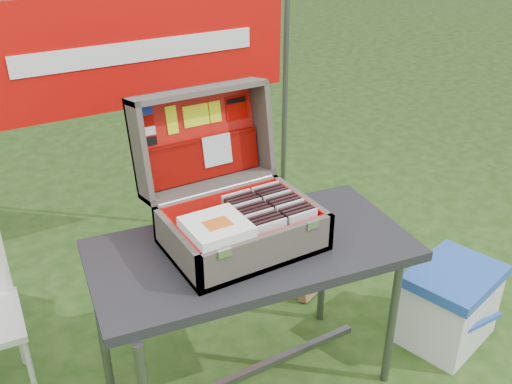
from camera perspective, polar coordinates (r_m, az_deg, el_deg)
table at (r=2.42m, az=-0.41°, el=-13.04°), size 1.30×0.77×0.77m
table_top at (r=2.20m, az=-0.44°, el=-5.84°), size 1.30×0.77×0.04m
table_leg_fr at (r=2.56m, az=13.53°, el=-11.99°), size 0.04×0.04×0.73m
table_leg_bl at (r=2.46m, az=-15.01°, el=-14.03°), size 0.04×0.04×0.73m
table_leg_br at (r=2.85m, az=6.76°, el=-6.76°), size 0.04×0.04×0.73m
table_brace at (r=2.60m, az=-0.39°, el=-17.45°), size 1.08×0.03×0.03m
suitcase at (r=2.11m, az=-2.24°, el=1.46°), size 0.56×0.56×0.53m
suitcase_base_bottom at (r=2.19m, az=-1.36°, el=-5.12°), size 0.56×0.40×0.02m
suitcase_base_wall_front at (r=2.02m, az=1.27°, el=-6.08°), size 0.56×0.02×0.15m
suitcase_base_wall_back at (r=2.30m, az=-3.70°, el=-1.59°), size 0.56×0.02×0.15m
suitcase_base_wall_left at (r=2.06m, az=-7.93°, el=-5.64°), size 0.02×0.40×0.15m
suitcase_base_wall_right at (r=2.28m, az=4.51°, el=-1.89°), size 0.02×0.40×0.15m
suitcase_liner_floor at (r=2.18m, az=-1.37°, el=-4.81°), size 0.52×0.36×0.01m
suitcase_latch_left at (r=1.90m, az=-3.16°, el=-6.14°), size 0.05×0.01×0.03m
suitcase_latch_right at (r=2.06m, az=5.70°, el=-3.28°), size 0.05×0.01×0.03m
suitcase_hinge at (r=2.27m, az=-3.88°, el=0.18°), size 0.50×0.02×0.02m
suitcase_lid_back at (r=2.34m, az=-5.94°, el=5.59°), size 0.56×0.09×0.40m
suitcase_lid_rim_far at (r=2.25m, az=-5.85°, el=10.00°), size 0.56×0.15×0.05m
suitcase_lid_rim_near at (r=2.34m, az=-4.73°, el=0.86°), size 0.56×0.15×0.05m
suitcase_lid_rim_left at (r=2.20m, az=-11.60°, el=3.91°), size 0.02×0.22×0.42m
suitcase_lid_rim_right at (r=2.40m, az=0.52°, el=6.61°), size 0.02×0.22×0.42m
suitcase_lid_liner at (r=2.33m, az=-5.80°, el=5.54°), size 0.51×0.07×0.35m
suitcase_liner_wall_front at (r=2.02m, az=1.07°, el=-5.63°), size 0.52×0.01×0.13m
suitcase_liner_wall_back at (r=2.29m, az=-3.54°, el=-1.49°), size 0.52×0.01×0.13m
suitcase_liner_wall_left at (r=2.06m, az=-7.59°, el=-5.28°), size 0.01×0.36×0.13m
suitcase_liner_wall_right at (r=2.27m, az=4.23°, el=-1.74°), size 0.01×0.36×0.13m
suitcase_lid_pocket at (r=2.34m, az=-5.33°, el=3.26°), size 0.50×0.06×0.16m
suitcase_pocket_edge at (r=2.31m, az=-5.50°, el=5.13°), size 0.49×0.02×0.02m
suitcase_pocket_cd at (r=2.34m, az=-3.91°, el=4.20°), size 0.12×0.03×0.12m
lid_sticker_cc_a at (r=2.23m, az=-10.99°, el=8.00°), size 0.05×0.01×0.03m
lid_sticker_cc_b at (r=2.23m, az=-10.83°, el=7.00°), size 0.05×0.01×0.03m
lid_sticker_cc_c at (r=2.24m, az=-10.68°, el=6.00°), size 0.05×0.01×0.03m
lid_sticker_cc_d at (r=2.25m, az=-10.53°, el=5.02°), size 0.05×0.01×0.03m
lid_card_neon_tall at (r=2.27m, az=-8.41°, el=7.13°), size 0.04×0.02×0.11m
lid_card_neon_main at (r=2.31m, az=-6.00°, el=7.63°), size 0.11×0.02×0.08m
lid_card_neon_small at (r=2.34m, az=-4.11°, el=8.01°), size 0.05×0.02×0.08m
lid_sticker_band at (r=2.39m, az=-1.95°, el=8.44°), size 0.10×0.02×0.10m
lid_sticker_band_bar at (r=2.38m, az=-2.03°, el=9.14°), size 0.09×0.01×0.02m
cd_left_0 at (r=2.05m, az=1.58°, el=-4.76°), size 0.12×0.01×0.14m
cd_left_1 at (r=2.06m, az=1.26°, el=-4.48°), size 0.12×0.01×0.14m
cd_left_2 at (r=2.08m, az=0.93°, el=-4.21°), size 0.12×0.01×0.14m
cd_left_3 at (r=2.10m, az=0.62°, el=-3.94°), size 0.12×0.01×0.14m
cd_left_4 at (r=2.11m, az=0.31°, el=-3.67°), size 0.12×0.01×0.14m
cd_left_5 at (r=2.13m, az=0.00°, el=-3.41°), size 0.12×0.01×0.14m
cd_left_6 at (r=2.14m, az=-0.30°, el=-3.15°), size 0.12×0.01×0.14m
cd_left_7 at (r=2.16m, az=-0.59°, el=-2.89°), size 0.12×0.01×0.14m
cd_left_8 at (r=2.18m, az=-0.88°, el=-2.64°), size 0.12×0.01×0.14m
cd_left_9 at (r=2.19m, az=-1.17°, el=-2.39°), size 0.12×0.01×0.14m
cd_left_10 at (r=2.21m, az=-1.45°, el=-2.14°), size 0.12×0.01×0.14m
cd_left_11 at (r=2.23m, az=-1.73°, el=-1.90°), size 0.12×0.01×0.14m
cd_left_12 at (r=2.24m, az=-2.01°, el=-1.67°), size 0.12×0.01×0.14m
cd_right_0 at (r=2.11m, az=4.69°, el=-3.75°), size 0.12×0.01×0.14m
cd_right_1 at (r=2.13m, az=4.35°, el=-3.49°), size 0.12×0.01×0.14m
cd_right_2 at (r=2.14m, az=4.01°, el=-3.23°), size 0.12×0.01×0.14m
cd_right_3 at (r=2.16m, az=3.68°, el=-2.97°), size 0.12×0.01×0.14m
cd_right_4 at (r=2.17m, az=3.36°, el=-2.72°), size 0.12×0.01×0.14m
cd_right_5 at (r=2.19m, az=3.04°, el=-2.47°), size 0.12×0.01×0.14m
cd_right_6 at (r=2.21m, az=2.73°, el=-2.23°), size 0.12×0.01×0.14m
cd_right_7 at (r=2.22m, az=2.42°, el=-1.99°), size 0.12×0.01×0.14m
cd_right_8 at (r=2.24m, az=2.11°, el=-1.75°), size 0.12×0.01×0.14m
cd_right_9 at (r=2.25m, az=1.81°, el=-1.51°), size 0.12×0.01×0.14m
cd_right_10 at (r=2.27m, az=1.51°, el=-1.28°), size 0.12×0.01×0.14m
cd_right_11 at (r=2.29m, az=1.22°, el=-1.05°), size 0.12×0.01×0.14m
cd_right_12 at (r=2.30m, az=0.93°, el=-0.83°), size 0.12×0.01×0.14m
songbook_0 at (r=2.00m, az=-3.96°, el=-3.84°), size 0.21×0.21×0.00m
songbook_1 at (r=2.00m, az=-3.97°, el=-3.72°), size 0.21×0.21×0.00m
songbook_2 at (r=2.00m, az=-3.97°, el=-3.60°), size 0.21×0.21×0.00m
songbook_3 at (r=1.99m, az=-3.98°, el=-3.48°), size 0.21×0.21×0.00m
songbook_4 at (r=1.99m, az=-3.98°, el=-3.35°), size 0.21×0.21×0.00m
songbook_5 at (r=1.99m, az=-3.99°, el=-3.23°), size 0.21×0.21×0.00m
songbook_6 at (r=1.99m, az=-3.99°, el=-3.11°), size 0.21×0.21×0.00m
songbook_graphic at (r=1.98m, az=-3.86°, el=-3.13°), size 0.09×0.07×0.00m
cooler at (r=2.97m, az=18.81°, el=-10.62°), size 0.52×0.45×0.40m
cooler_body at (r=2.98m, az=18.73°, el=-11.03°), size 0.50×0.42×0.34m
cooler_lid at (r=2.87m, az=19.33°, el=-7.91°), size 0.52×0.45×0.05m
cooler_handle at (r=2.88m, az=21.57°, el=-12.15°), size 0.27×0.02×0.02m
chair_leg_fr at (r=2.65m, az=-21.53°, el=-16.44°), size 0.02×0.02×0.41m
chair_leg_br at (r=2.88m, az=-22.76°, el=-12.56°), size 0.02×0.02×0.41m
cardboard_box at (r=3.18m, az=5.72°, el=-6.54°), size 0.38×0.28×0.37m
banner_post_right at (r=3.37m, az=2.88°, el=8.26°), size 0.03×0.03×1.70m
banner at (r=2.86m, az=-11.57°, el=13.68°), size 1.60×0.02×0.55m
banner_text at (r=2.85m, az=-11.48°, el=13.64°), size 1.20×0.00×0.10m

